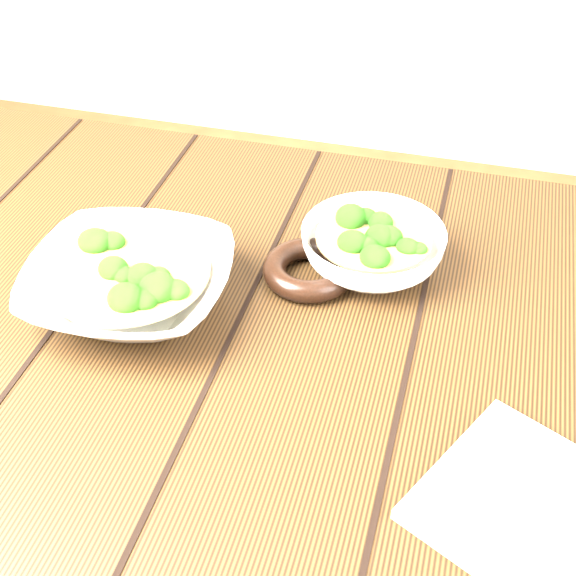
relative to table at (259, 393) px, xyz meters
The scene contains 6 objects.
table is the anchor object (origin of this frame).
soup_bowl_front 0.21m from the table, behind, with size 0.26×0.26×0.07m.
soup_bowl_back 0.23m from the table, 51.05° to the left, with size 0.21×0.21×0.06m.
trivet 0.17m from the table, 66.71° to the left, with size 0.11×0.11×0.03m, color black.
napkin 0.40m from the table, 30.17° to the right, with size 0.22×0.18×0.01m, color beige.
spoon_left 0.40m from the table, 24.70° to the right, with size 0.12×0.15×0.01m.
Camera 1 is at (0.22, -0.66, 1.36)m, focal length 50.00 mm.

